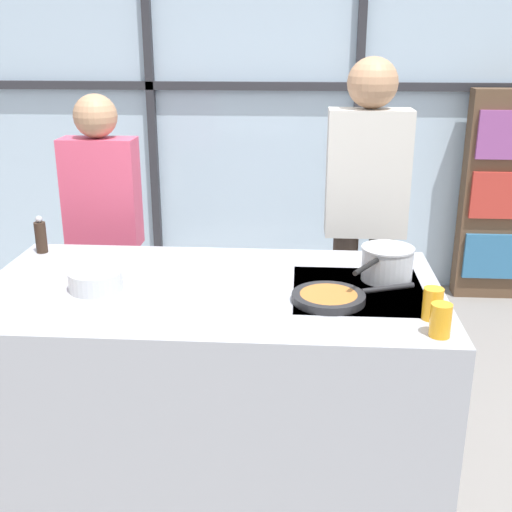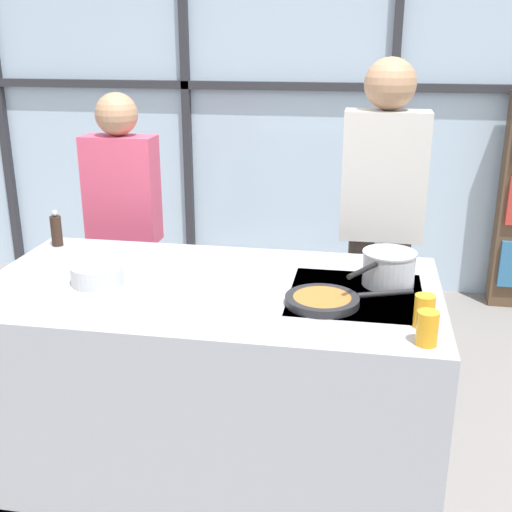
{
  "view_description": "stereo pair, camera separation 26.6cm",
  "coord_description": "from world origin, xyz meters",
  "px_view_note": "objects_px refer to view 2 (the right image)",
  "views": [
    {
      "loc": [
        0.35,
        -2.41,
        1.89
      ],
      "look_at": [
        0.18,
        0.1,
        1.02
      ],
      "focal_mm": 45.0,
      "sensor_mm": 36.0,
      "label": 1
    },
    {
      "loc": [
        0.62,
        -2.38,
        1.89
      ],
      "look_at": [
        0.18,
        0.1,
        1.02
      ],
      "focal_mm": 45.0,
      "sensor_mm": 36.0,
      "label": 2
    }
  ],
  "objects_px": {
    "spectator_far_left": "(124,219)",
    "juice_glass_far": "(424,311)",
    "pepper_grinder": "(56,230)",
    "juice_glass_near": "(427,328)",
    "white_plate": "(129,263)",
    "saucepan": "(389,267)",
    "spectator_center_left": "(382,210)",
    "mixing_bowl": "(98,273)",
    "frying_pan": "(324,300)"
  },
  "relations": [
    {
      "from": "spectator_center_left",
      "to": "juice_glass_near",
      "type": "height_order",
      "value": "spectator_center_left"
    },
    {
      "from": "juice_glass_far",
      "to": "saucepan",
      "type": "bearing_deg",
      "value": 106.89
    },
    {
      "from": "mixing_bowl",
      "to": "pepper_grinder",
      "type": "height_order",
      "value": "pepper_grinder"
    },
    {
      "from": "spectator_center_left",
      "to": "mixing_bowl",
      "type": "relative_size",
      "value": 8.33
    },
    {
      "from": "frying_pan",
      "to": "saucepan",
      "type": "relative_size",
      "value": 1.33
    },
    {
      "from": "frying_pan",
      "to": "saucepan",
      "type": "distance_m",
      "value": 0.35
    },
    {
      "from": "white_plate",
      "to": "juice_glass_far",
      "type": "height_order",
      "value": "juice_glass_far"
    },
    {
      "from": "spectator_center_left",
      "to": "mixing_bowl",
      "type": "distance_m",
      "value": 1.48
    },
    {
      "from": "white_plate",
      "to": "pepper_grinder",
      "type": "xyz_separation_m",
      "value": [
        -0.44,
        0.2,
        0.07
      ]
    },
    {
      "from": "frying_pan",
      "to": "juice_glass_near",
      "type": "relative_size",
      "value": 4.15
    },
    {
      "from": "pepper_grinder",
      "to": "mixing_bowl",
      "type": "bearing_deg",
      "value": -47.98
    },
    {
      "from": "pepper_grinder",
      "to": "juice_glass_far",
      "type": "height_order",
      "value": "pepper_grinder"
    },
    {
      "from": "juice_glass_near",
      "to": "spectator_far_left",
      "type": "bearing_deg",
      "value": 140.62
    },
    {
      "from": "spectator_center_left",
      "to": "mixing_bowl",
      "type": "height_order",
      "value": "spectator_center_left"
    },
    {
      "from": "saucepan",
      "to": "white_plate",
      "type": "xyz_separation_m",
      "value": [
        -1.13,
        0.05,
        -0.07
      ]
    },
    {
      "from": "juice_glass_near",
      "to": "white_plate",
      "type": "bearing_deg",
      "value": 155.21
    },
    {
      "from": "saucepan",
      "to": "pepper_grinder",
      "type": "bearing_deg",
      "value": 170.91
    },
    {
      "from": "spectator_center_left",
      "to": "mixing_bowl",
      "type": "xyz_separation_m",
      "value": [
        -1.15,
        -0.93,
        -0.08
      ]
    },
    {
      "from": "saucepan",
      "to": "juice_glass_far",
      "type": "bearing_deg",
      "value": -73.11
    },
    {
      "from": "white_plate",
      "to": "juice_glass_near",
      "type": "xyz_separation_m",
      "value": [
        1.25,
        -0.58,
        0.05
      ]
    },
    {
      "from": "spectator_far_left",
      "to": "white_plate",
      "type": "distance_m",
      "value": 0.75
    },
    {
      "from": "juice_glass_near",
      "to": "saucepan",
      "type": "bearing_deg",
      "value": 102.54
    },
    {
      "from": "spectator_center_left",
      "to": "juice_glass_near",
      "type": "relative_size",
      "value": 15.3
    },
    {
      "from": "saucepan",
      "to": "white_plate",
      "type": "height_order",
      "value": "saucepan"
    },
    {
      "from": "mixing_bowl",
      "to": "juice_glass_near",
      "type": "distance_m",
      "value": 1.33
    },
    {
      "from": "saucepan",
      "to": "mixing_bowl",
      "type": "distance_m",
      "value": 1.19
    },
    {
      "from": "pepper_grinder",
      "to": "white_plate",
      "type": "bearing_deg",
      "value": -24.24
    },
    {
      "from": "spectator_far_left",
      "to": "juice_glass_far",
      "type": "distance_m",
      "value": 1.91
    },
    {
      "from": "spectator_far_left",
      "to": "juice_glass_near",
      "type": "height_order",
      "value": "spectator_far_left"
    },
    {
      "from": "mixing_bowl",
      "to": "juice_glass_far",
      "type": "relative_size",
      "value": 1.84
    },
    {
      "from": "spectator_center_left",
      "to": "mixing_bowl",
      "type": "bearing_deg",
      "value": 38.88
    },
    {
      "from": "white_plate",
      "to": "juice_glass_far",
      "type": "bearing_deg",
      "value": -19.28
    },
    {
      "from": "juice_glass_far",
      "to": "spectator_far_left",
      "type": "bearing_deg",
      "value": 143.88
    },
    {
      "from": "juice_glass_near",
      "to": "frying_pan",
      "type": "bearing_deg",
      "value": 141.92
    },
    {
      "from": "spectator_center_left",
      "to": "saucepan",
      "type": "relative_size",
      "value": 4.92
    },
    {
      "from": "pepper_grinder",
      "to": "juice_glass_near",
      "type": "relative_size",
      "value": 1.52
    },
    {
      "from": "juice_glass_far",
      "to": "mixing_bowl",
      "type": "bearing_deg",
      "value": 171.44
    },
    {
      "from": "spectator_far_left",
      "to": "saucepan",
      "type": "height_order",
      "value": "spectator_far_left"
    },
    {
      "from": "juice_glass_far",
      "to": "white_plate",
      "type": "bearing_deg",
      "value": 160.72
    },
    {
      "from": "spectator_center_left",
      "to": "saucepan",
      "type": "xyz_separation_m",
      "value": [
        0.02,
        -0.74,
        -0.04
      ]
    },
    {
      "from": "spectator_far_left",
      "to": "spectator_center_left",
      "type": "bearing_deg",
      "value": -180.0
    },
    {
      "from": "frying_pan",
      "to": "mixing_bowl",
      "type": "relative_size",
      "value": 2.26
    },
    {
      "from": "white_plate",
      "to": "mixing_bowl",
      "type": "xyz_separation_m",
      "value": [
        -0.04,
        -0.24,
        0.04
      ]
    },
    {
      "from": "mixing_bowl",
      "to": "juice_glass_far",
      "type": "bearing_deg",
      "value": -8.56
    },
    {
      "from": "white_plate",
      "to": "spectator_center_left",
      "type": "bearing_deg",
      "value": 31.77
    },
    {
      "from": "juice_glass_far",
      "to": "frying_pan",
      "type": "bearing_deg",
      "value": 158.68
    },
    {
      "from": "spectator_far_left",
      "to": "juice_glass_far",
      "type": "bearing_deg",
      "value": 143.88
    },
    {
      "from": "spectator_center_left",
      "to": "juice_glass_far",
      "type": "relative_size",
      "value": 15.3
    },
    {
      "from": "mixing_bowl",
      "to": "pepper_grinder",
      "type": "bearing_deg",
      "value": 132.02
    },
    {
      "from": "pepper_grinder",
      "to": "juice_glass_near",
      "type": "xyz_separation_m",
      "value": [
        1.69,
        -0.77,
        -0.02
      ]
    }
  ]
}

